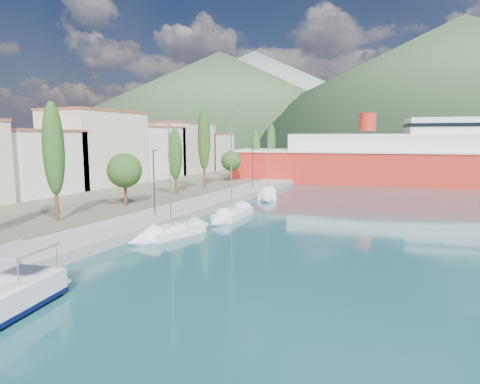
% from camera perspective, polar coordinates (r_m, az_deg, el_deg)
% --- Properties ---
extents(ground, '(1400.00, 1400.00, 0.00)m').
position_cam_1_polar(ground, '(136.74, 18.82, 4.00)').
color(ground, '#1A4A51').
extents(quay, '(5.00, 88.00, 0.80)m').
position_cam_1_polar(quay, '(48.15, -3.82, -1.30)').
color(quay, gray).
rests_on(quay, ground).
extents(land_strip, '(70.00, 148.00, 0.70)m').
position_cam_1_polar(land_strip, '(80.12, -24.82, 1.58)').
color(land_strip, '#565644').
rests_on(land_strip, ground).
extents(town_buildings, '(9.20, 69.20, 11.30)m').
position_cam_1_polar(town_buildings, '(69.77, -16.39, 5.47)').
color(town_buildings, beige).
rests_on(town_buildings, land_strip).
extents(tree_row, '(3.68, 63.86, 11.70)m').
position_cam_1_polar(tree_row, '(54.67, -7.44, 5.51)').
color(tree_row, '#47301E').
rests_on(tree_row, land_strip).
extents(lamp_posts, '(0.15, 46.08, 6.06)m').
position_cam_1_polar(lamp_posts, '(38.51, -11.58, 1.81)').
color(lamp_posts, '#2D2D33').
rests_on(lamp_posts, quay).
extents(sailboat_near, '(3.89, 7.37, 10.15)m').
position_cam_1_polar(sailboat_near, '(32.36, -11.63, -6.15)').
color(sailboat_near, silver).
rests_on(sailboat_near, ground).
extents(sailboat_mid, '(2.53, 8.25, 11.74)m').
position_cam_1_polar(sailboat_mid, '(38.74, -2.11, -3.68)').
color(sailboat_mid, silver).
rests_on(sailboat_mid, ground).
extents(sailboat_far, '(4.50, 7.63, 10.69)m').
position_cam_1_polar(sailboat_far, '(51.74, 3.88, -0.78)').
color(sailboat_far, silver).
rests_on(sailboat_far, ground).
extents(ferry, '(66.33, 25.15, 12.89)m').
position_cam_1_polar(ferry, '(76.37, 24.43, 4.03)').
color(ferry, red).
rests_on(ferry, ground).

